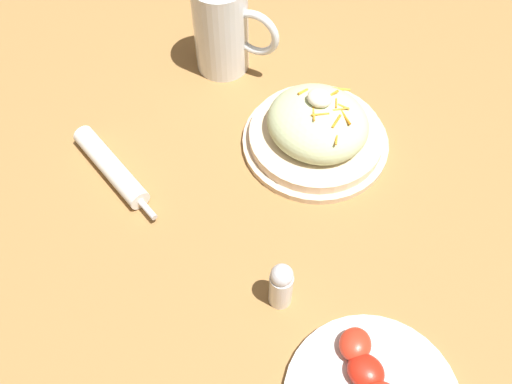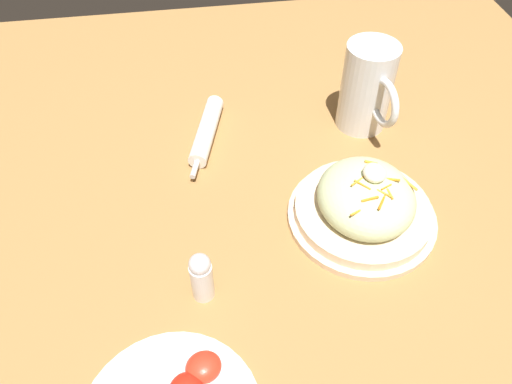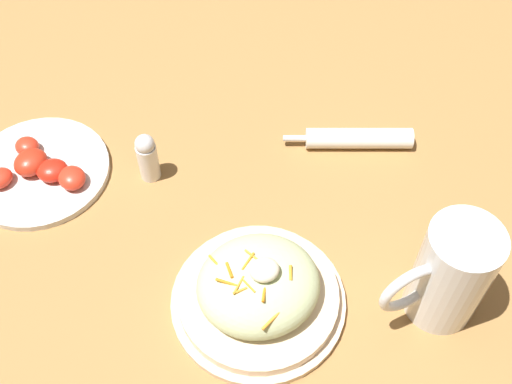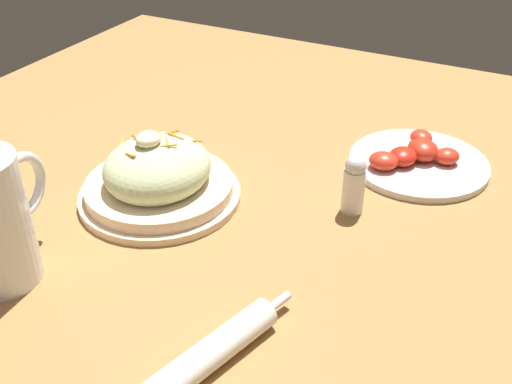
# 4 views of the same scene
# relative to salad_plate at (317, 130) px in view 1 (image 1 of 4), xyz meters

# --- Properties ---
(ground_plane) EXTENTS (1.43, 1.43, 0.00)m
(ground_plane) POSITION_rel_salad_plate_xyz_m (-0.01, -0.17, -0.04)
(ground_plane) COLOR #9E703D
(salad_plate) EXTENTS (0.23, 0.23, 0.11)m
(salad_plate) POSITION_rel_salad_plate_xyz_m (0.00, 0.00, 0.00)
(salad_plate) COLOR beige
(salad_plate) RESTS_ON ground_plane
(beer_mug) EXTENTS (0.15, 0.09, 0.16)m
(beer_mug) POSITION_rel_salad_plate_xyz_m (-0.22, 0.07, 0.04)
(beer_mug) COLOR white
(beer_mug) RESTS_ON ground_plane
(napkin_roll) EXTENTS (0.20, 0.08, 0.03)m
(napkin_roll) POSITION_rel_salad_plate_xyz_m (-0.23, -0.22, -0.02)
(napkin_roll) COLOR white
(napkin_roll) RESTS_ON ground_plane
(salt_shaker) EXTENTS (0.03, 0.03, 0.09)m
(salt_shaker) POSITION_rel_salad_plate_xyz_m (0.09, -0.25, 0.01)
(salt_shaker) COLOR white
(salt_shaker) RESTS_ON ground_plane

